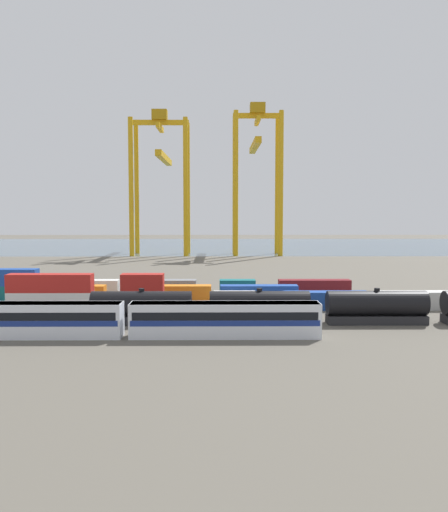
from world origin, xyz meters
TOP-DOWN VIEW (x-y plane):
  - ground_plane at (0.00, 40.00)m, footprint 420.00×420.00m
  - harbour_water at (0.00, 146.34)m, footprint 400.00×110.00m
  - passenger_train at (-12.59, -19.61)m, footprint 43.58×3.14m
  - freight_tank_row at (17.73, -12.41)m, footprint 71.63×3.06m
  - shipping_container_0 at (-26.34, -2.31)m, footprint 12.10×2.44m
  - shipping_container_1 at (-26.34, -2.31)m, footprint 12.10×2.44m
  - shipping_container_2 at (-13.12, -2.31)m, footprint 6.04×2.44m
  - shipping_container_3 at (-13.12, -2.31)m, footprint 6.04×2.44m
  - shipping_container_4 at (0.11, -2.31)m, footprint 6.04×2.44m
  - shipping_container_5 at (13.34, -2.31)m, footprint 12.10×2.44m
  - shipping_container_6 at (26.57, -2.31)m, footprint 12.10×2.44m
  - shipping_container_12 at (-22.95, 4.60)m, footprint 6.04×2.44m
  - shipping_container_13 at (-9.41, 4.60)m, footprint 12.10×2.44m
  - shipping_container_14 at (4.13, 4.60)m, footprint 12.10×2.44m
  - shipping_container_15 at (-25.11, 11.51)m, footprint 12.10×2.44m
  - shipping_container_16 at (-12.06, 11.51)m, footprint 12.10×2.44m
  - shipping_container_17 at (0.98, 11.51)m, footprint 6.04×2.44m
  - shipping_container_18 at (14.03, 11.51)m, footprint 12.10×2.44m
  - gantry_crane_west at (-21.09, 101.77)m, footprint 18.68×39.43m
  - gantry_crane_central at (10.31, 101.08)m, footprint 15.80×34.99m

SIDE VIEW (x-z plane):
  - ground_plane at x=0.00m, z-range 0.00..0.00m
  - harbour_water at x=0.00m, z-range 0.00..0.01m
  - shipping_container_0 at x=-26.34m, z-range 0.00..2.60m
  - shipping_container_2 at x=-13.12m, z-range 0.00..2.60m
  - shipping_container_4 at x=0.11m, z-range 0.00..2.60m
  - shipping_container_5 at x=13.34m, z-range 0.00..2.60m
  - shipping_container_6 at x=26.57m, z-range 0.00..2.60m
  - shipping_container_12 at x=-22.95m, z-range 0.00..2.60m
  - shipping_container_13 at x=-9.41m, z-range 0.00..2.60m
  - shipping_container_14 at x=4.13m, z-range 0.00..2.60m
  - shipping_container_15 at x=-25.11m, z-range 0.00..2.60m
  - shipping_container_16 at x=-12.06m, z-range 0.00..2.60m
  - shipping_container_17 at x=0.98m, z-range 0.00..2.60m
  - shipping_container_18 at x=14.03m, z-range 0.00..2.60m
  - passenger_train at x=-12.59m, z-range 0.19..4.09m
  - freight_tank_row at x=17.73m, z-range -0.10..4.42m
  - shipping_container_1 at x=-26.34m, z-range 2.60..5.20m
  - shipping_container_3 at x=-13.12m, z-range 2.60..5.20m
  - gantry_crane_west at x=-21.09m, z-range 4.90..51.44m
  - gantry_crane_central at x=10.31m, z-range 5.24..53.98m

